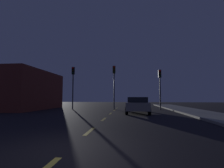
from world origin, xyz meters
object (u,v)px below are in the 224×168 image
at_px(traffic_signal_left, 73,80).
at_px(car_stopped_ahead, 138,105).
at_px(traffic_signal_center, 114,79).
at_px(traffic_signal_right, 160,81).

xyz_separation_m(traffic_signal_left, car_stopped_ahead, (7.45, -4.36, -2.80)).
distance_m(traffic_signal_left, traffic_signal_center, 4.97).
distance_m(traffic_signal_left, car_stopped_ahead, 9.08).
xyz_separation_m(traffic_signal_center, traffic_signal_right, (5.25, -0.00, -0.36)).
bearing_deg(traffic_signal_right, traffic_signal_left, 179.99).
distance_m(traffic_signal_right, car_stopped_ahead, 5.72).
relative_size(traffic_signal_left, traffic_signal_right, 1.11).
bearing_deg(traffic_signal_right, traffic_signal_center, 179.99).
distance_m(traffic_signal_center, traffic_signal_right, 5.27).
relative_size(traffic_signal_left, traffic_signal_center, 0.99).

